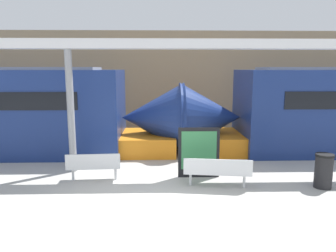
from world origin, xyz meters
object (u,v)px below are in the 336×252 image
trash_bin (324,171)px  bench_far (94,165)px  poster_board (199,152)px  support_column_near (71,112)px  bench_near (217,170)px

trash_bin → bench_far: bearing=173.9°
trash_bin → poster_board: 3.38m
poster_board → support_column_near: support_column_near is taller
bench_near → trash_bin: 2.83m
bench_near → trash_bin: size_ratio=1.99×
bench_far → trash_bin: bearing=-9.4°
bench_far → support_column_near: size_ratio=0.41×
bench_far → support_column_near: (-0.83, 0.98, 1.38)m
trash_bin → bench_near: bearing=178.8°
trash_bin → poster_board: size_ratio=0.62×
bench_near → trash_bin: trash_bin is taller
bench_far → poster_board: size_ratio=1.03×
support_column_near → bench_near: bearing=-20.7°
trash_bin → poster_board: poster_board is taller
bench_far → support_column_near: support_column_near is taller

